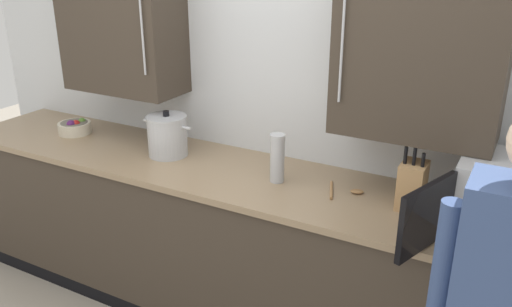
{
  "coord_description": "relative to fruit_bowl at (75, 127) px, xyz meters",
  "views": [
    {
      "loc": [
        1.32,
        -1.3,
        2.03
      ],
      "look_at": [
        0.15,
        0.84,
        1.06
      ],
      "focal_mm": 37.1,
      "sensor_mm": 36.0,
      "label": 1
    }
  ],
  "objects": [
    {
      "name": "back_wall_tiled",
      "position": [
        1.21,
        0.28,
        0.42
      ],
      "size": [
        4.19,
        0.44,
        2.59
      ],
      "color": "silver",
      "rests_on": "ground_plane"
    },
    {
      "name": "wooden_spoon",
      "position": [
        1.8,
        -0.0,
        -0.03
      ],
      "size": [
        0.19,
        0.18,
        0.02
      ],
      "color": "#A37547",
      "rests_on": "counter_unit"
    },
    {
      "name": "stock_pot",
      "position": [
        0.75,
        -0.01,
        0.07
      ],
      "size": [
        0.32,
        0.23,
        0.26
      ],
      "color": "#B7BABF",
      "rests_on": "counter_unit"
    },
    {
      "name": "thermos_flask",
      "position": [
        1.45,
        -0.04,
        0.08
      ],
      "size": [
        0.08,
        0.08,
        0.25
      ],
      "color": "#B7BABF",
      "rests_on": "counter_unit"
    },
    {
      "name": "knife_block",
      "position": [
        2.11,
        -0.01,
        0.07
      ],
      "size": [
        0.11,
        0.15,
        0.3
      ],
      "color": "tan",
      "rests_on": "counter_unit"
    },
    {
      "name": "fruit_bowl",
      "position": [
        0.0,
        0.0,
        0.0
      ],
      "size": [
        0.2,
        0.2,
        0.1
      ],
      "color": "beige",
      "rests_on": "counter_unit"
    },
    {
      "name": "counter_unit",
      "position": [
        1.21,
        -0.04,
        -0.5
      ],
      "size": [
        3.66,
        0.67,
        0.91
      ],
      "color": "#3D3328",
      "rests_on": "ground_plane"
    }
  ]
}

